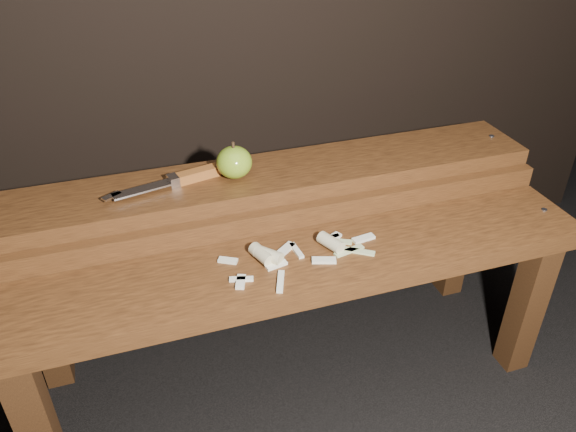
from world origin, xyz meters
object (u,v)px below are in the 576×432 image
object	(u,v)px
knife	(187,177)
apple	(234,162)
bench_front_tier	(307,288)
bench_rear_tier	(273,205)

from	to	relation	value
knife	apple	bearing A→B (deg)	-4.99
apple	bench_front_tier	bearing A→B (deg)	-70.10
bench_rear_tier	apple	size ratio (longest dim) A/B	14.84
bench_front_tier	apple	size ratio (longest dim) A/B	14.84
bench_rear_tier	knife	size ratio (longest dim) A/B	4.55
apple	knife	xyz separation A→B (m)	(-0.10, 0.01, -0.02)
apple	knife	bearing A→B (deg)	175.01
bench_front_tier	bench_rear_tier	bearing A→B (deg)	90.00
bench_front_tier	knife	world-z (taller)	knife
bench_front_tier	apple	xyz separation A→B (m)	(-0.08, 0.23, 0.18)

